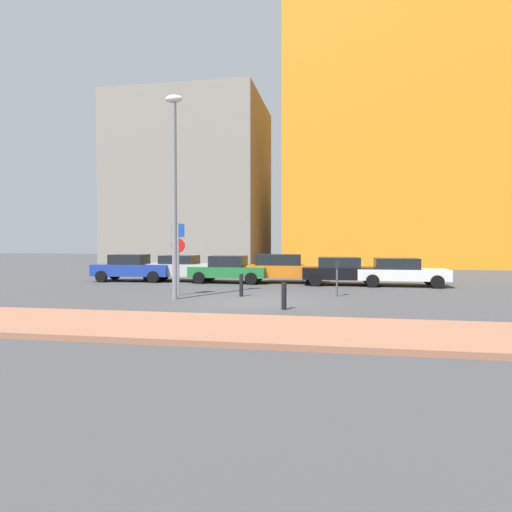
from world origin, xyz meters
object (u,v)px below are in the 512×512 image
Objects in this scene: parking_sign_post at (178,250)px; traffic_bollard_near at (284,296)px; parked_car_white at (400,272)px; parked_car_orange at (282,268)px; parked_car_green at (229,269)px; parked_car_blue at (132,268)px; parked_car_silver at (180,268)px; parking_meter at (337,274)px; traffic_bollard_mid at (241,285)px; street_lamp at (174,181)px; parked_car_black at (342,270)px.

parking_sign_post is 3.40× the size of traffic_bollard_near.
parked_car_orange is at bearing 172.88° from parked_car_white.
parked_car_white is (6.12, -0.76, -0.07)m from parked_car_orange.
traffic_bollard_near is at bearing -65.50° from parked_car_green.
parked_car_blue reaches higher than parked_car_silver.
traffic_bollard_mid is at bearing -169.73° from parking_meter.
street_lamp reaches higher than parked_car_blue.
parked_car_black is 4.71× the size of traffic_bollard_near.
street_lamp is (0.29, -1.18, 2.69)m from parking_sign_post.
parked_car_white is 5.81m from parking_meter.
parking_sign_post is at bearing -177.43° from traffic_bollard_mid.
traffic_bollard_near is at bearing -56.25° from traffic_bollard_mid.
street_lamp is at bearing -75.99° from parking_sign_post.
parked_car_green reaches higher than parking_meter.
parking_sign_post is 0.38× the size of street_lamp.
street_lamp reaches higher than traffic_bollard_near.
parked_car_silver is at bearing 171.60° from parked_car_green.
street_lamp is at bearing -151.36° from traffic_bollard_mid.
traffic_bollard_mid is at bearing -51.81° from parked_car_silver.
traffic_bollard_mid is (-2.14, 3.20, 0.02)m from traffic_bollard_near.
parked_car_blue is 0.57× the size of street_lamp.
parking_meter reaches higher than traffic_bollard_mid.
traffic_bollard_near is (4.81, -3.08, -1.46)m from parking_sign_post.
parked_car_orange is 3.28m from parked_car_black.
street_lamp is 8.53× the size of traffic_bollard_mid.
parked_car_silver is at bearing 176.92° from parked_car_white.
traffic_bollard_mid is at bearing -141.51° from parked_car_white.
parking_sign_post is at bearing -139.59° from parked_car_black.
parked_car_green is 7.73m from parking_meter.
parking_sign_post reaches higher than parked_car_blue.
parked_car_orange is at bearing 11.04° from parked_car_green.
parked_car_silver is at bearing 126.74° from traffic_bollard_near.
parked_car_orange reaches higher than traffic_bollard_mid.
street_lamp reaches higher than parked_car_silver.
parked_car_orange is at bearing 3.90° from parked_car_blue.
parked_car_orange is 9.13m from street_lamp.
parking_sign_post is 5.89m from traffic_bollard_near.
parked_car_orange is (5.79, 0.12, 0.05)m from parked_car_silver.
parked_car_orange is 7.46m from parking_sign_post.
street_lamp is 4.93m from traffic_bollard_mid.
parked_car_white is at bearing 60.95° from traffic_bollard_near.
parking_sign_post is 2.95m from street_lamp.
parking_sign_post is (-3.57, -6.46, 1.09)m from parked_car_orange.
traffic_bollard_near is (-1.73, -3.90, -0.49)m from parking_meter.
parked_car_white is at bearing -1.24° from parked_car_black.
traffic_bollard_mid is at bearing 2.57° from parking_sign_post.
parked_car_green is at bearing 178.64° from parked_car_black.
parked_car_blue is 0.96× the size of parked_car_orange.
parked_car_green is at bearing 178.68° from parked_car_white.
parked_car_black is 10.23m from street_lamp.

